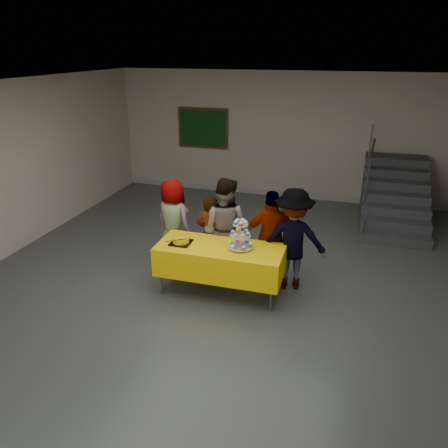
% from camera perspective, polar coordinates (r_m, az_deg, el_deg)
% --- Properties ---
extents(room_shell, '(10.00, 10.04, 3.02)m').
position_cam_1_polar(room_shell, '(5.90, -1.06, 8.71)').
color(room_shell, '#4C514C').
rests_on(room_shell, ground).
extents(bake_table, '(1.88, 0.78, 0.77)m').
position_cam_1_polar(bake_table, '(6.53, -0.50, -4.65)').
color(bake_table, '#595960').
rests_on(bake_table, ground).
extents(cupcake_stand, '(0.38, 0.38, 0.44)m').
position_cam_1_polar(cupcake_stand, '(6.32, 2.15, -1.63)').
color(cupcake_stand, silver).
rests_on(cupcake_stand, bake_table).
extents(bear_cake, '(0.32, 0.36, 0.12)m').
position_cam_1_polar(bear_cake, '(6.55, -5.66, -2.04)').
color(bear_cake, black).
rests_on(bear_cake, bake_table).
extents(schoolchild_a, '(0.85, 0.71, 1.48)m').
position_cam_1_polar(schoolchild_a, '(7.48, -6.62, 0.32)').
color(schoolchild_a, slate).
rests_on(schoolchild_a, ground).
extents(schoolchild_b, '(0.50, 0.33, 1.35)m').
position_cam_1_polar(schoolchild_b, '(7.06, -1.76, -1.45)').
color(schoolchild_b, slate).
rests_on(schoolchild_b, ground).
extents(schoolchild_c, '(0.87, 0.73, 1.63)m').
position_cam_1_polar(schoolchild_c, '(7.02, 0.08, -0.33)').
color(schoolchild_c, slate).
rests_on(schoolchild_c, ground).
extents(schoolchild_d, '(0.94, 0.53, 1.51)m').
position_cam_1_polar(schoolchild_d, '(6.81, 6.24, -1.78)').
color(schoolchild_d, slate).
rests_on(schoolchild_d, ground).
extents(schoolchild_e, '(1.12, 0.76, 1.60)m').
position_cam_1_polar(schoolchild_e, '(6.69, 8.96, -1.98)').
color(schoolchild_e, slate).
rests_on(schoolchild_e, ground).
extents(staircase, '(1.30, 2.40, 2.04)m').
position_cam_1_polar(staircase, '(10.09, 21.25, 3.26)').
color(staircase, '#424447').
rests_on(staircase, ground).
extents(noticeboard, '(1.30, 0.05, 1.00)m').
position_cam_1_polar(noticeboard, '(11.19, -2.75, 12.39)').
color(noticeboard, '#472B16').
rests_on(noticeboard, ground).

